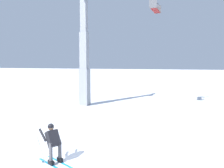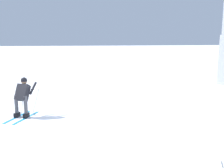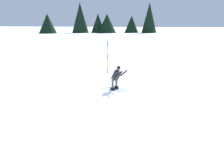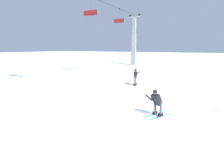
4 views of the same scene
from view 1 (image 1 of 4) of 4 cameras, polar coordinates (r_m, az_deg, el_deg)
The scene contains 4 objects.
ground_plane at distance 10.52m, azimuth -4.89°, elevation -15.73°, with size 260.00×260.00×0.00m, color white.
skier_carving_main at distance 9.77m, azimuth -13.20°, elevation -12.37°, with size 1.67×1.24×1.57m.
lift_tower_near at distance 21.79m, azimuth -6.26°, elevation 6.04°, with size 0.76×2.66×9.98m.
chairlift_seat_nearest at distance 20.48m, azimuth 9.59°, elevation 16.84°, with size 0.61×2.26×2.24m.
Camera 1 is at (3.96, -9.02, 3.70)m, focal length 40.45 mm.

